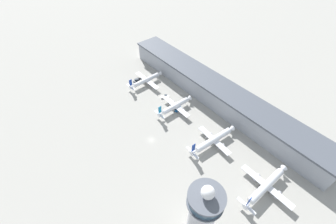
{
  "coord_description": "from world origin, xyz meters",
  "views": [
    {
      "loc": [
        90.17,
        -57.52,
        134.46
      ],
      "look_at": [
        -4.75,
        20.29,
        13.27
      ],
      "focal_mm": 24.0,
      "sensor_mm": 36.0,
      "label": 1
    }
  ],
  "objects_px": {
    "airplane_gate_alpha": "(146,80)",
    "service_truck_catering": "(136,80)",
    "airplane_gate_bravo": "(175,106)",
    "service_truck_fuel": "(178,108)",
    "airplane_gate_charlie": "(213,140)",
    "service_truck_baggage": "(165,97)",
    "control_tower": "(201,217)",
    "airplane_gate_delta": "(266,186)"
  },
  "relations": [
    {
      "from": "control_tower",
      "to": "airplane_gate_alpha",
      "type": "bearing_deg",
      "value": 155.81
    },
    {
      "from": "airplane_gate_delta",
      "to": "service_truck_fuel",
      "type": "bearing_deg",
      "value": 176.04
    },
    {
      "from": "control_tower",
      "to": "service_truck_fuel",
      "type": "xyz_separation_m",
      "value": [
        -81.5,
        57.53,
        -24.8
      ]
    },
    {
      "from": "service_truck_catering",
      "to": "airplane_gate_bravo",
      "type": "bearing_deg",
      "value": 2.55
    },
    {
      "from": "airplane_gate_alpha",
      "to": "airplane_gate_bravo",
      "type": "distance_m",
      "value": 45.82
    },
    {
      "from": "control_tower",
      "to": "service_truck_catering",
      "type": "height_order",
      "value": "control_tower"
    },
    {
      "from": "control_tower",
      "to": "service_truck_baggage",
      "type": "distance_m",
      "value": 118.74
    },
    {
      "from": "control_tower",
      "to": "airplane_gate_alpha",
      "type": "relative_size",
      "value": 1.46
    },
    {
      "from": "service_truck_baggage",
      "to": "airplane_gate_charlie",
      "type": "bearing_deg",
      "value": -4.92
    },
    {
      "from": "airplane_gate_charlie",
      "to": "service_truck_fuel",
      "type": "bearing_deg",
      "value": 174.46
    },
    {
      "from": "airplane_gate_bravo",
      "to": "airplane_gate_charlie",
      "type": "height_order",
      "value": "airplane_gate_charlie"
    },
    {
      "from": "airplane_gate_bravo",
      "to": "service_truck_fuel",
      "type": "xyz_separation_m",
      "value": [
        0.61,
        2.38,
        -3.77
      ]
    },
    {
      "from": "service_truck_fuel",
      "to": "service_truck_baggage",
      "type": "xyz_separation_m",
      "value": [
        -18.75,
        1.13,
        0.16
      ]
    },
    {
      "from": "airplane_gate_alpha",
      "to": "service_truck_baggage",
      "type": "relative_size",
      "value": 4.74
    },
    {
      "from": "airplane_gate_alpha",
      "to": "airplane_gate_charlie",
      "type": "distance_m",
      "value": 90.96
    },
    {
      "from": "airplane_gate_bravo",
      "to": "control_tower",
      "type": "bearing_deg",
      "value": -33.89
    },
    {
      "from": "airplane_gate_alpha",
      "to": "service_truck_catering",
      "type": "xyz_separation_m",
      "value": [
        -10.27,
        -4.79,
        -3.58
      ]
    },
    {
      "from": "airplane_gate_alpha",
      "to": "airplane_gate_delta",
      "type": "bearing_deg",
      "value": -2.58
    },
    {
      "from": "airplane_gate_delta",
      "to": "service_truck_catering",
      "type": "relative_size",
      "value": 5.31
    },
    {
      "from": "airplane_gate_bravo",
      "to": "airplane_gate_charlie",
      "type": "distance_m",
      "value": 45.14
    },
    {
      "from": "airplane_gate_alpha",
      "to": "service_truck_catering",
      "type": "distance_m",
      "value": 11.88
    },
    {
      "from": "airplane_gate_alpha",
      "to": "service_truck_catering",
      "type": "bearing_deg",
      "value": -154.97
    },
    {
      "from": "service_truck_catering",
      "to": "service_truck_fuel",
      "type": "height_order",
      "value": "service_truck_fuel"
    },
    {
      "from": "airplane_gate_charlie",
      "to": "service_truck_fuel",
      "type": "xyz_separation_m",
      "value": [
        -44.48,
        4.32,
        -3.47
      ]
    },
    {
      "from": "service_truck_catering",
      "to": "airplane_gate_delta",
      "type": "bearing_deg",
      "value": -0.52
    },
    {
      "from": "control_tower",
      "to": "airplane_gate_charlie",
      "type": "relative_size",
      "value": 1.28
    },
    {
      "from": "airplane_gate_charlie",
      "to": "airplane_gate_delta",
      "type": "xyz_separation_m",
      "value": [
        45.21,
        -1.89,
        0.45
      ]
    },
    {
      "from": "airplane_gate_bravo",
      "to": "airplane_gate_delta",
      "type": "bearing_deg",
      "value": -2.43
    },
    {
      "from": "service_truck_baggage",
      "to": "service_truck_catering",
      "type": "bearing_deg",
      "value": -170.99
    },
    {
      "from": "control_tower",
      "to": "service_truck_baggage",
      "type": "height_order",
      "value": "control_tower"
    },
    {
      "from": "airplane_gate_bravo",
      "to": "airplane_gate_delta",
      "type": "height_order",
      "value": "airplane_gate_delta"
    },
    {
      "from": "service_truck_catering",
      "to": "service_truck_fuel",
      "type": "bearing_deg",
      "value": 4.93
    },
    {
      "from": "airplane_gate_alpha",
      "to": "airplane_gate_charlie",
      "type": "xyz_separation_m",
      "value": [
        90.86,
        -4.23,
        -0.09
      ]
    },
    {
      "from": "service_truck_catering",
      "to": "airplane_gate_charlie",
      "type": "bearing_deg",
      "value": 0.32
    },
    {
      "from": "service_truck_catering",
      "to": "service_truck_fuel",
      "type": "relative_size",
      "value": 0.96
    },
    {
      "from": "control_tower",
      "to": "airplane_gate_charlie",
      "type": "xyz_separation_m",
      "value": [
        -37.01,
        53.21,
        -21.33
      ]
    },
    {
      "from": "airplane_gate_delta",
      "to": "service_truck_fuel",
      "type": "xyz_separation_m",
      "value": [
        -89.7,
        6.21,
        -3.92
      ]
    },
    {
      "from": "airplane_gate_bravo",
      "to": "service_truck_catering",
      "type": "xyz_separation_m",
      "value": [
        -56.03,
        -2.5,
        -3.79
      ]
    },
    {
      "from": "airplane_gate_bravo",
      "to": "airplane_gate_charlie",
      "type": "bearing_deg",
      "value": -2.46
    },
    {
      "from": "service_truck_baggage",
      "to": "control_tower",
      "type": "bearing_deg",
      "value": -30.33
    },
    {
      "from": "service_truck_baggage",
      "to": "service_truck_fuel",
      "type": "bearing_deg",
      "value": -3.44
    },
    {
      "from": "airplane_gate_alpha",
      "to": "service_truck_fuel",
      "type": "height_order",
      "value": "airplane_gate_alpha"
    }
  ]
}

